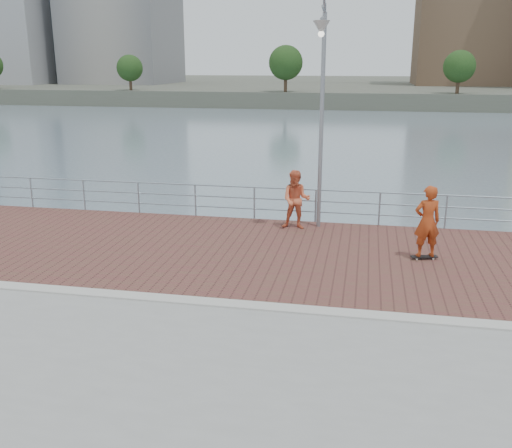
% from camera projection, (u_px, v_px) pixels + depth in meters
% --- Properties ---
extents(water, '(400.00, 400.00, 0.00)m').
position_uv_depth(water, '(239.00, 387.00, 12.99)').
color(water, slate).
rests_on(water, ground).
extents(brick_lane, '(40.00, 6.80, 0.02)m').
position_uv_depth(brick_lane, '(267.00, 253.00, 15.83)').
color(brick_lane, brown).
rests_on(brick_lane, seawall).
extents(curb, '(40.00, 0.40, 0.06)m').
position_uv_depth(curb, '(239.00, 305.00, 12.43)').
color(curb, '#B7B5AD').
rests_on(curb, seawall).
extents(far_shore, '(320.00, 95.00, 2.50)m').
position_uv_depth(far_shore, '(358.00, 87.00, 128.19)').
color(far_shore, '#4C5142').
rests_on(far_shore, ground).
extents(guardrail, '(39.06, 0.06, 1.13)m').
position_uv_depth(guardrail, '(285.00, 201.00, 18.85)').
color(guardrail, '#8C9EA8').
rests_on(guardrail, brick_lane).
extents(street_lamp, '(0.48, 1.39, 6.55)m').
position_uv_depth(street_lamp, '(322.00, 78.00, 16.61)').
color(street_lamp, gray).
rests_on(street_lamp, brick_lane).
extents(skateboard, '(0.73, 0.37, 0.08)m').
position_uv_depth(skateboard, '(424.00, 257.00, 15.30)').
color(skateboard, black).
rests_on(skateboard, brick_lane).
extents(skateboarder, '(0.80, 0.64, 1.93)m').
position_uv_depth(skateboarder, '(427.00, 221.00, 15.03)').
color(skateboarder, '#AC3C17').
rests_on(skateboarder, skateboard).
extents(bystander, '(0.91, 0.71, 1.86)m').
position_uv_depth(bystander, '(296.00, 200.00, 17.87)').
color(bystander, '#E66C43').
rests_on(bystander, brick_lane).
extents(shoreline_trees, '(144.66, 5.14, 6.85)m').
position_uv_depth(shoreline_trees, '(420.00, 65.00, 82.07)').
color(shoreline_trees, '#473323').
rests_on(shoreline_trees, far_shore).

